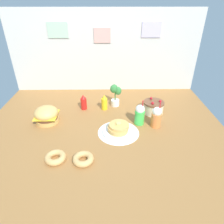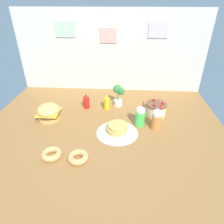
% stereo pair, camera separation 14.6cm
% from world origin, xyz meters
% --- Properties ---
extents(ground_plane, '(2.49, 2.07, 0.02)m').
position_xyz_m(ground_plane, '(0.00, 0.00, -0.01)').
color(ground_plane, '#9E6B38').
extents(back_wall, '(2.49, 0.04, 1.06)m').
position_xyz_m(back_wall, '(-0.00, 1.03, 0.53)').
color(back_wall, beige).
rests_on(back_wall, ground_plane).
extents(doily_mat, '(0.41, 0.41, 0.00)m').
position_xyz_m(doily_mat, '(0.15, -0.03, 0.00)').
color(doily_mat, white).
rests_on(doily_mat, ground_plane).
extents(burger, '(0.25, 0.25, 0.18)m').
position_xyz_m(burger, '(-0.61, 0.18, 0.08)').
color(burger, '#DBA859').
rests_on(burger, ground_plane).
extents(pancake_stack, '(0.32, 0.32, 0.11)m').
position_xyz_m(pancake_stack, '(0.14, -0.03, 0.04)').
color(pancake_stack, white).
rests_on(pancake_stack, doily_mat).
extents(layer_cake, '(0.23, 0.23, 0.17)m').
position_xyz_m(layer_cake, '(0.56, 0.35, 0.07)').
color(layer_cake, beige).
rests_on(layer_cake, ground_plane).
extents(ketchup_bottle, '(0.07, 0.07, 0.19)m').
position_xyz_m(ketchup_bottle, '(-0.24, 0.45, 0.09)').
color(ketchup_bottle, red).
rests_on(ketchup_bottle, ground_plane).
extents(mustard_bottle, '(0.07, 0.07, 0.19)m').
position_xyz_m(mustard_bottle, '(-0.00, 0.44, 0.09)').
color(mustard_bottle, yellow).
rests_on(mustard_bottle, ground_plane).
extents(cream_soda_cup, '(0.10, 0.10, 0.28)m').
position_xyz_m(cream_soda_cup, '(0.37, 0.13, 0.11)').
color(cream_soda_cup, green).
rests_on(cream_soda_cup, ground_plane).
extents(orange_float_cup, '(0.10, 0.10, 0.28)m').
position_xyz_m(orange_float_cup, '(0.53, 0.07, 0.11)').
color(orange_float_cup, orange).
rests_on(orange_float_cup, ground_plane).
extents(donut_pink_glaze, '(0.17, 0.17, 0.05)m').
position_xyz_m(donut_pink_glaze, '(-0.39, -0.40, 0.03)').
color(donut_pink_glaze, tan).
rests_on(donut_pink_glaze, ground_plane).
extents(donut_chocolate, '(0.17, 0.17, 0.05)m').
position_xyz_m(donut_chocolate, '(-0.16, -0.42, 0.03)').
color(donut_chocolate, tan).
rests_on(donut_chocolate, ground_plane).
extents(potted_plant, '(0.14, 0.11, 0.28)m').
position_xyz_m(potted_plant, '(0.13, 0.53, 0.15)').
color(potted_plant, white).
rests_on(potted_plant, ground_plane).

